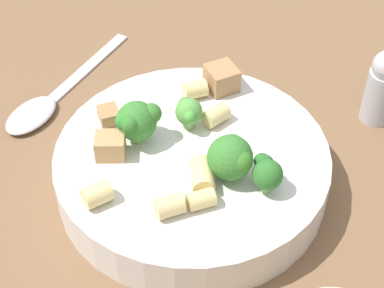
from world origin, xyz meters
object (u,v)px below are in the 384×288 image
at_px(broccoli_floret_1, 189,112).
at_px(rigatoni_1, 195,89).
at_px(rigatoni_5, 170,206).
at_px(chicken_chunk_1, 110,115).
at_px(broccoli_floret_3, 266,173).
at_px(broccoli_floret_2, 137,121).
at_px(pasta_bowl, 192,166).
at_px(rigatoni_4, 221,117).
at_px(rigatoni_0, 201,199).
at_px(chicken_chunk_2, 110,146).
at_px(spoon, 46,102).
at_px(rigatoni_3, 97,195).
at_px(rigatoni_2, 203,176).
at_px(chicken_chunk_0, 222,78).
at_px(broccoli_floret_0, 232,156).
at_px(pepper_shaker, 383,86).

relative_size(broccoli_floret_1, rigatoni_1, 1.38).
bearing_deg(rigatoni_5, broccoli_floret_1, 110.57).
bearing_deg(chicken_chunk_1, broccoli_floret_3, -3.07).
xyz_separation_m(broccoli_floret_2, broccoli_floret_3, (0.11, 0.00, -0.00)).
bearing_deg(pasta_bowl, broccoli_floret_3, -5.94).
distance_m(broccoli_floret_1, rigatoni_4, 0.03).
bearing_deg(rigatoni_5, broccoli_floret_2, 138.70).
bearing_deg(broccoli_floret_2, rigatoni_1, 79.24).
relative_size(rigatoni_0, chicken_chunk_2, 0.87).
bearing_deg(spoon, rigatoni_3, -36.90).
bearing_deg(rigatoni_2, rigatoni_1, 121.80).
relative_size(chicken_chunk_0, chicken_chunk_1, 1.37).
xyz_separation_m(rigatoni_0, rigatoni_3, (-0.07, -0.03, 0.00)).
bearing_deg(broccoli_floret_3, rigatoni_1, 144.65).
distance_m(rigatoni_0, rigatoni_3, 0.08).
bearing_deg(spoon, broccoli_floret_3, -6.89).
relative_size(pasta_bowl, chicken_chunk_0, 8.53).
xyz_separation_m(rigatoni_2, chicken_chunk_2, (-0.08, -0.01, 0.00)).
xyz_separation_m(rigatoni_3, chicken_chunk_2, (-0.02, 0.05, 0.00)).
bearing_deg(rigatoni_4, broccoli_floret_3, -37.86).
xyz_separation_m(broccoli_floret_0, rigatoni_3, (-0.08, -0.07, -0.01)).
bearing_deg(rigatoni_0, broccoli_floret_2, 154.90).
bearing_deg(rigatoni_4, pasta_bowl, -96.21).
xyz_separation_m(pasta_bowl, chicken_chunk_1, (-0.08, 0.00, 0.02)).
xyz_separation_m(broccoli_floret_0, chicken_chunk_0, (-0.06, 0.09, -0.01)).
relative_size(rigatoni_3, spoon, 0.11).
distance_m(rigatoni_3, rigatoni_4, 0.13).
bearing_deg(rigatoni_5, broccoli_floret_0, 67.75).
distance_m(pasta_bowl, rigatoni_3, 0.09).
bearing_deg(rigatoni_2, chicken_chunk_1, 165.78).
relative_size(pasta_bowl, broccoli_floret_1, 8.08).
bearing_deg(rigatoni_0, broccoli_floret_3, 48.27).
relative_size(broccoli_floret_3, spoon, 0.16).
distance_m(rigatoni_1, pepper_shaker, 0.17).
bearing_deg(broccoli_floret_0, broccoli_floret_1, 149.00).
height_order(pasta_bowl, spoon, pasta_bowl).
bearing_deg(pasta_bowl, rigatoni_1, 116.63).
bearing_deg(broccoli_floret_0, rigatoni_0, -98.76).
distance_m(broccoli_floret_2, rigatoni_1, 0.08).
bearing_deg(rigatoni_0, chicken_chunk_0, 110.63).
relative_size(chicken_chunk_1, spoon, 0.10).
relative_size(rigatoni_3, rigatoni_4, 0.96).
bearing_deg(rigatoni_4, broccoli_floret_1, -144.79).
bearing_deg(rigatoni_0, rigatoni_1, 120.58).
xyz_separation_m(rigatoni_1, rigatoni_4, (0.04, -0.02, -0.00)).
xyz_separation_m(broccoli_floret_0, rigatoni_4, (-0.03, 0.05, -0.01)).
distance_m(rigatoni_3, chicken_chunk_1, 0.09).
distance_m(broccoli_floret_3, chicken_chunk_0, 0.13).
height_order(broccoli_floret_2, chicken_chunk_2, broccoli_floret_2).
distance_m(broccoli_floret_2, rigatoni_0, 0.09).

